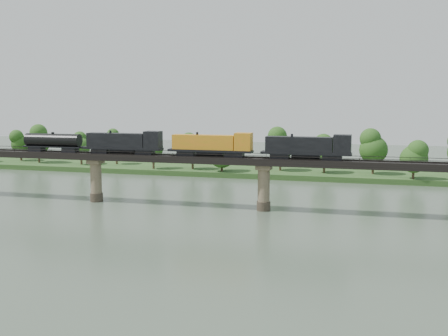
# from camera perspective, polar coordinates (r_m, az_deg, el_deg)

# --- Properties ---
(ground) EXTENTS (400.00, 400.00, 0.00)m
(ground) POSITION_cam_1_polar(r_m,az_deg,el_deg) (94.07, 0.50, -7.97)
(ground) COLOR #3B4A3A
(ground) RESTS_ON ground
(far_bank) EXTENTS (300.00, 24.00, 1.60)m
(far_bank) POSITION_cam_1_polar(r_m,az_deg,el_deg) (175.92, 7.47, -0.47)
(far_bank) COLOR #27481C
(far_bank) RESTS_ON ground
(bridge) EXTENTS (236.00, 30.00, 11.50)m
(bridge) POSITION_cam_1_polar(r_m,az_deg,el_deg) (121.52, 4.06, -1.80)
(bridge) COLOR #473A2D
(bridge) RESTS_ON ground
(bridge_superstructure) EXTENTS (220.00, 4.90, 0.75)m
(bridge_superstructure) POSITION_cam_1_polar(r_m,az_deg,el_deg) (120.65, 4.09, 1.17)
(bridge_superstructure) COLOR black
(bridge_superstructure) RESTS_ON bridge
(far_treeline) EXTENTS (289.06, 17.54, 13.60)m
(far_treeline) POSITION_cam_1_polar(r_m,az_deg,el_deg) (171.86, 4.60, 2.08)
(far_treeline) COLOR #382619
(far_treeline) RESTS_ON far_bank
(freight_train) EXTENTS (76.88, 3.00, 5.29)m
(freight_train) POSITION_cam_1_polar(r_m,az_deg,el_deg) (125.35, -4.40, 2.43)
(freight_train) COLOR black
(freight_train) RESTS_ON bridge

